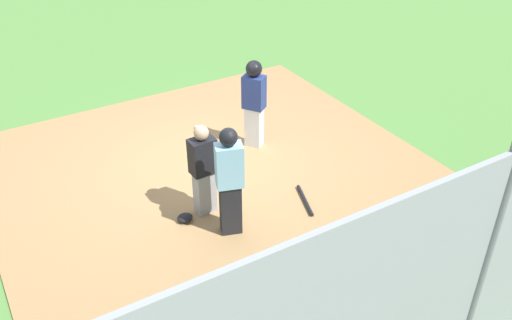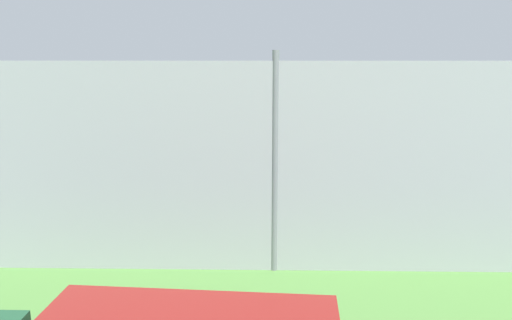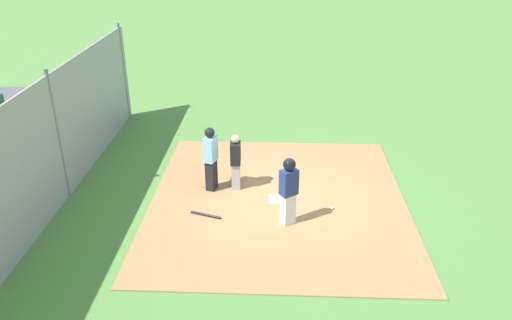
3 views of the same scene
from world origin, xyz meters
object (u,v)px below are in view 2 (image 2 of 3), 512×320
at_px(catcher_mask, 231,190).
at_px(baseball, 285,168).
at_px(baseball_bat, 310,198).
at_px(umpire, 251,161).
at_px(runner, 312,144).
at_px(home_plate, 271,180).
at_px(catcher, 247,161).

xyz_separation_m(catcher_mask, baseball, (1.40, 2.53, -0.02)).
relative_size(baseball_bat, catcher_mask, 3.26).
bearing_deg(umpire, runner, -20.10).
bearing_deg(baseball_bat, runner, 12.40).
bearing_deg(runner, catcher_mask, -0.61).
bearing_deg(home_plate, baseball, 72.21).
relative_size(umpire, runner, 1.04).
height_order(runner, catcher_mask, runner).
relative_size(home_plate, baseball, 5.95).
bearing_deg(catcher, runner, -53.49).
bearing_deg(umpire, home_plate, 3.08).
bearing_deg(runner, baseball, -94.19).
bearing_deg(home_plate, umpire, -105.25).
relative_size(catcher_mask, baseball, 3.24).
height_order(catcher, baseball_bat, catcher).
xyz_separation_m(umpire, baseball_bat, (1.35, 0.02, -0.88)).
relative_size(catcher, umpire, 0.87).
distance_m(baseball_bat, catcher_mask, 1.92).
distance_m(runner, baseball, 1.58).
distance_m(umpire, baseball_bat, 1.61).
height_order(catcher, umpire, umpire).
xyz_separation_m(home_plate, catcher, (-0.58, -1.12, 0.76)).
bearing_deg(baseball, umpire, -106.35).
bearing_deg(catcher, baseball, -24.69).
bearing_deg(home_plate, catcher_mask, -129.19).
xyz_separation_m(umpire, runner, (1.57, 1.97, 0.05)).
distance_m(catcher, catcher_mask, 0.82).
xyz_separation_m(runner, baseball, (-0.66, 1.10, -0.92)).
bearing_deg(baseball, catcher_mask, -119.03).
relative_size(home_plate, catcher_mask, 1.83).
distance_m(catcher, baseball_bat, 1.75).
height_order(home_plate, catcher, catcher).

